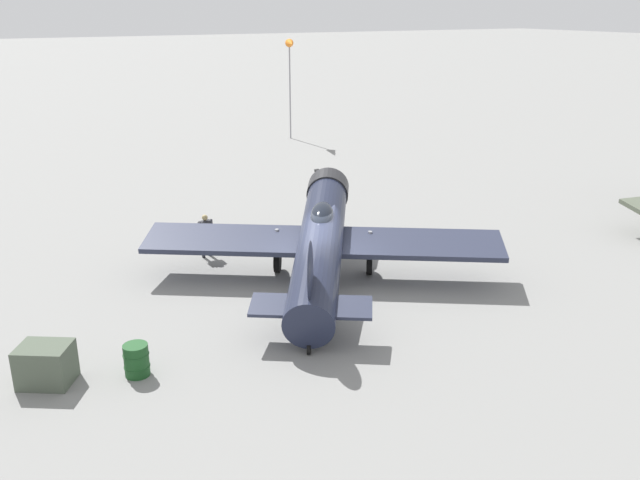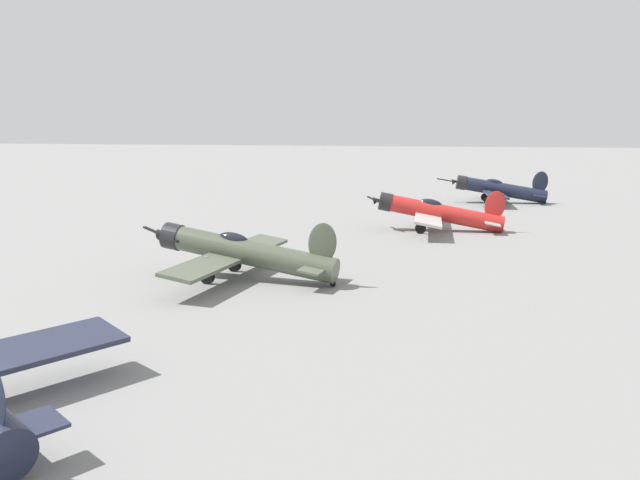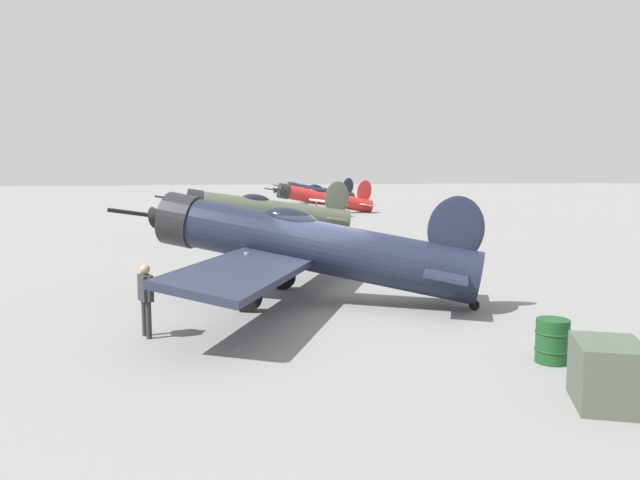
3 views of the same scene
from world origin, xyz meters
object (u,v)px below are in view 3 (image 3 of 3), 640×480
airplane_foreground (303,245)px  ground_crew_mechanic (146,293)px  airplane_far_line (323,198)px  airplane_outer_stand (319,192)px  equipment_crate (608,374)px  airplane_mid_apron (263,211)px  fuel_drum (552,341)px

airplane_foreground → ground_crew_mechanic: bearing=61.7°
airplane_far_line → ground_crew_mechanic: airplane_far_line is taller
airplane_far_line → airplane_outer_stand: size_ratio=0.99×
ground_crew_mechanic → equipment_crate: (6.74, -6.48, -0.49)m
airplane_foreground → equipment_crate: (2.31, -9.01, -1.12)m
airplane_mid_apron → airplane_foreground: bearing=89.6°
airplane_foreground → airplane_outer_stand: size_ratio=1.03×
airplane_outer_stand → fuel_drum: size_ratio=12.87×
airplane_outer_stand → airplane_mid_apron: bearing=64.0°
ground_crew_mechanic → equipment_crate: ground_crew_mechanic is taller
airplane_foreground → airplane_far_line: bearing=-77.6°
airplane_mid_apron → airplane_outer_stand: size_ratio=1.06×
airplane_far_line → fuel_drum: size_ratio=12.68×
airplane_far_line → ground_crew_mechanic: size_ratio=6.57×
ground_crew_mechanic → airplane_far_line: bearing=50.5°
airplane_outer_stand → fuel_drum: (-16.05, -62.93, -0.97)m
equipment_crate → fuel_drum: equipment_crate is taller
airplane_outer_stand → equipment_crate: (-16.73, -65.02, -0.89)m
airplane_foreground → fuel_drum: 7.64m
fuel_drum → airplane_foreground: bearing=113.3°
airplane_outer_stand → airplane_foreground: bearing=68.3°
airplane_mid_apron → airplane_far_line: airplane_mid_apron is taller
airplane_far_line → equipment_crate: bearing=75.5°
ground_crew_mechanic → airplane_mid_apron: bearing=54.7°
airplane_foreground → airplane_far_line: 39.37m
airplane_foreground → airplane_mid_apron: airplane_mid_apron is taller
ground_crew_mechanic → equipment_crate: size_ratio=1.04×
airplane_foreground → fuel_drum: (2.98, -6.93, -1.20)m
airplane_mid_apron → airplane_far_line: 20.66m
airplane_foreground → fuel_drum: bearing=145.3°
airplane_far_line → airplane_foreground: bearing=69.3°
ground_crew_mechanic → equipment_crate: 9.36m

